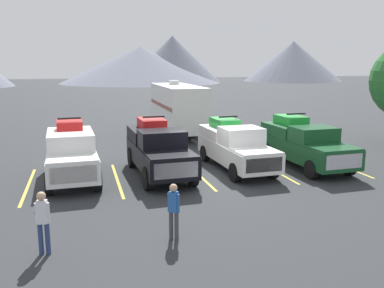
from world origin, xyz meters
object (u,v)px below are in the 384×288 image
at_px(pickup_truck_d, 304,143).
at_px(pickup_truck_c, 235,145).
at_px(person_a, 43,219).
at_px(camper_trailer_a, 178,107).
at_px(pickup_truck_a, 71,152).
at_px(pickup_truck_b, 158,149).
at_px(person_b, 174,208).

bearing_deg(pickup_truck_d, pickup_truck_c, 172.91).
relative_size(pickup_truck_c, person_a, 3.39).
bearing_deg(pickup_truck_c, pickup_truck_d, -7.09).
bearing_deg(camper_trailer_a, pickup_truck_a, -125.14).
xyz_separation_m(pickup_truck_b, person_a, (-4.38, -7.16, -0.20)).
distance_m(pickup_truck_a, pickup_truck_c, 7.50).
xyz_separation_m(pickup_truck_a, pickup_truck_b, (3.76, -0.17, 0.01)).
bearing_deg(person_a, camper_trailer_a, 66.17).
xyz_separation_m(pickup_truck_b, pickup_truck_d, (7.18, -0.21, -0.06)).
height_order(pickup_truck_b, person_a, pickup_truck_b).
bearing_deg(pickup_truck_a, person_b, -68.40).
distance_m(pickup_truck_b, person_a, 8.39).
bearing_deg(camper_trailer_a, pickup_truck_d, -69.37).
bearing_deg(person_a, pickup_truck_c, 42.25).
relative_size(pickup_truck_a, pickup_truck_c, 0.91).
bearing_deg(pickup_truck_d, pickup_truck_a, 177.98).
distance_m(pickup_truck_a, camper_trailer_a, 12.24).
bearing_deg(pickup_truck_a, camper_trailer_a, 54.86).
relative_size(pickup_truck_a, pickup_truck_b, 0.91).
distance_m(person_a, person_b, 3.51).
bearing_deg(pickup_truck_c, person_b, -122.17).
xyz_separation_m(camper_trailer_a, person_b, (-4.15, -17.28, -1.02)).
relative_size(person_a, person_b, 1.04).
bearing_deg(pickup_truck_a, pickup_truck_c, 0.32).
bearing_deg(pickup_truck_b, person_b, -96.98).
relative_size(pickup_truck_b, pickup_truck_c, 1.00).
bearing_deg(person_a, pickup_truck_d, 31.00).
distance_m(pickup_truck_c, person_a, 10.97).
distance_m(pickup_truck_d, camper_trailer_a, 11.12).
height_order(pickup_truck_c, person_b, pickup_truck_c).
height_order(camper_trailer_a, person_a, camper_trailer_a).
distance_m(pickup_truck_a, pickup_truck_b, 3.76).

